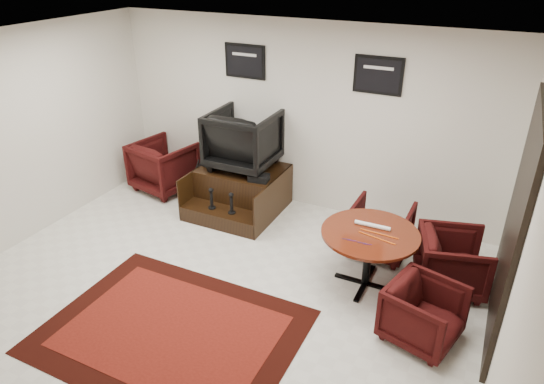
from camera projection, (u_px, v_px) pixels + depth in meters
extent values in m
plane|color=silver|center=(216.00, 290.00, 5.79)|extent=(6.00, 6.00, 0.00)
cube|color=silver|center=(300.00, 118.00, 7.16)|extent=(6.00, 0.02, 2.80)
cube|color=silver|center=(2.00, 337.00, 3.15)|extent=(6.00, 0.02, 2.80)
cube|color=silver|center=(14.00, 141.00, 6.32)|extent=(0.02, 5.00, 2.80)
cube|color=silver|center=(518.00, 254.00, 3.99)|extent=(0.02, 5.00, 2.80)
cube|color=white|center=(200.00, 50.00, 4.52)|extent=(6.00, 5.00, 0.02)
cube|color=black|center=(514.00, 225.00, 4.61)|extent=(0.05, 1.90, 2.30)
cube|color=black|center=(513.00, 225.00, 4.61)|extent=(0.02, 1.72, 2.12)
cube|color=black|center=(514.00, 225.00, 4.61)|extent=(0.03, 0.05, 2.12)
cube|color=black|center=(245.00, 61.00, 7.16)|extent=(0.66, 0.03, 0.50)
cube|color=black|center=(244.00, 61.00, 7.14)|extent=(0.58, 0.01, 0.42)
cube|color=silver|center=(244.00, 55.00, 7.09)|extent=(0.40, 0.00, 0.04)
cube|color=black|center=(378.00, 75.00, 6.38)|extent=(0.66, 0.03, 0.50)
cube|color=black|center=(378.00, 75.00, 6.36)|extent=(0.58, 0.01, 0.42)
cube|color=silver|center=(379.00, 68.00, 6.32)|extent=(0.40, 0.00, 0.04)
cube|color=black|center=(172.00, 331.00, 5.16)|extent=(2.65, 1.99, 0.01)
cube|color=#52130B|center=(172.00, 331.00, 5.16)|extent=(2.18, 1.51, 0.01)
cube|color=black|center=(243.00, 187.00, 7.53)|extent=(1.26, 0.93, 0.65)
cube|color=black|center=(222.00, 217.00, 7.10)|extent=(1.26, 0.37, 0.23)
cube|color=black|center=(203.00, 184.00, 7.62)|extent=(0.02, 1.30, 0.65)
cube|color=black|center=(274.00, 200.00, 7.14)|extent=(0.02, 1.30, 0.65)
cylinder|color=black|center=(212.00, 208.00, 7.11)|extent=(0.11, 0.11, 0.02)
cylinder|color=black|center=(212.00, 200.00, 7.05)|extent=(0.04, 0.04, 0.24)
sphere|color=black|center=(211.00, 190.00, 6.98)|extent=(0.07, 0.07, 0.07)
cylinder|color=black|center=(232.00, 212.00, 6.98)|extent=(0.11, 0.11, 0.02)
cylinder|color=black|center=(231.00, 204.00, 6.92)|extent=(0.04, 0.04, 0.24)
sphere|color=black|center=(231.00, 195.00, 6.85)|extent=(0.07, 0.07, 0.07)
imported|color=black|center=(243.00, 137.00, 7.20)|extent=(0.95, 0.89, 0.97)
cube|color=black|center=(210.00, 162.00, 7.46)|extent=(0.15, 0.26, 0.09)
cube|color=black|center=(215.00, 164.00, 7.39)|extent=(0.15, 0.26, 0.09)
cube|color=black|center=(259.00, 178.00, 6.95)|extent=(0.31, 0.23, 0.10)
imported|color=black|center=(164.00, 163.00, 8.01)|extent=(1.03, 0.99, 0.91)
cylinder|color=#421109|center=(370.00, 233.00, 5.56)|extent=(1.13, 1.13, 0.04)
cylinder|color=black|center=(368.00, 259.00, 5.72)|extent=(0.09, 0.09, 0.67)
cube|color=black|center=(365.00, 283.00, 5.88)|extent=(0.76, 0.06, 0.03)
cube|color=black|center=(365.00, 283.00, 5.88)|extent=(0.06, 0.76, 0.03)
imported|color=black|center=(381.00, 227.00, 6.35)|extent=(0.76, 0.71, 0.77)
imported|color=black|center=(453.00, 259.00, 5.68)|extent=(0.89, 0.92, 0.78)
imported|color=black|center=(424.00, 311.00, 4.92)|extent=(0.81, 0.84, 0.71)
cylinder|color=white|center=(373.00, 225.00, 5.64)|extent=(0.42, 0.06, 0.05)
cylinder|color=#F25C0D|center=(377.00, 238.00, 5.43)|extent=(0.44, 0.10, 0.01)
cylinder|color=#F25C0D|center=(379.00, 234.00, 5.51)|extent=(0.45, 0.04, 0.01)
cylinder|color=#4C1933|center=(346.00, 239.00, 5.41)|extent=(0.10, 0.03, 0.01)
cylinder|color=#4C1933|center=(352.00, 240.00, 5.39)|extent=(0.10, 0.03, 0.01)
cylinder|color=#4C1933|center=(357.00, 242.00, 5.37)|extent=(0.10, 0.03, 0.01)
cylinder|color=#4C1933|center=(362.00, 243.00, 5.34)|extent=(0.10, 0.03, 0.01)
cylinder|color=#4C1933|center=(367.00, 244.00, 5.32)|extent=(0.10, 0.03, 0.01)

